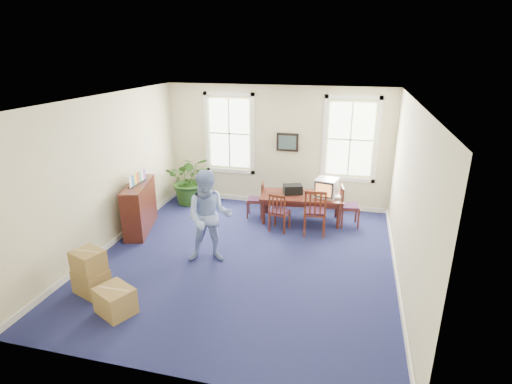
% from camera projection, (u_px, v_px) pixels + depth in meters
% --- Properties ---
extents(floor, '(6.50, 6.50, 0.00)m').
position_uv_depth(floor, '(244.00, 258.00, 8.19)').
color(floor, navy).
rests_on(floor, ground).
extents(ceiling, '(6.50, 6.50, 0.00)m').
position_uv_depth(ceiling, '(242.00, 100.00, 7.11)').
color(ceiling, white).
rests_on(ceiling, ground).
extents(wall_back, '(6.50, 0.00, 6.50)m').
position_uv_depth(wall_back, '(276.00, 147.00, 10.62)').
color(wall_back, beige).
rests_on(wall_back, ground).
extents(wall_front, '(6.50, 0.00, 6.50)m').
position_uv_depth(wall_front, '(168.00, 270.00, 4.68)').
color(wall_front, beige).
rests_on(wall_front, ground).
extents(wall_left, '(0.00, 6.50, 6.50)m').
position_uv_depth(wall_left, '(105.00, 174.00, 8.33)').
color(wall_left, beige).
rests_on(wall_left, ground).
extents(wall_right, '(0.00, 6.50, 6.50)m').
position_uv_depth(wall_right, '(409.00, 198.00, 6.96)').
color(wall_right, beige).
rests_on(wall_right, ground).
extents(baseboard_back, '(6.00, 0.04, 0.12)m').
position_uv_depth(baseboard_back, '(275.00, 201.00, 11.11)').
color(baseboard_back, white).
rests_on(baseboard_back, ground).
extents(baseboard_left, '(0.04, 6.50, 0.12)m').
position_uv_depth(baseboard_left, '(115.00, 240.00, 8.85)').
color(baseboard_left, white).
rests_on(baseboard_left, ground).
extents(baseboard_right, '(0.04, 6.50, 0.12)m').
position_uv_depth(baseboard_right, '(396.00, 274.00, 7.49)').
color(baseboard_right, white).
rests_on(baseboard_right, ground).
extents(window_left, '(1.40, 0.12, 2.20)m').
position_uv_depth(window_left, '(229.00, 133.00, 10.79)').
color(window_left, white).
rests_on(window_left, ground).
extents(window_right, '(1.40, 0.12, 2.20)m').
position_uv_depth(window_right, '(350.00, 140.00, 10.06)').
color(window_right, white).
rests_on(window_right, ground).
extents(wall_picture, '(0.58, 0.06, 0.48)m').
position_uv_depth(wall_picture, '(287.00, 142.00, 10.45)').
color(wall_picture, black).
rests_on(wall_picture, ground).
extents(conference_table, '(2.07, 1.11, 0.68)m').
position_uv_depth(conference_table, '(301.00, 208.00, 9.90)').
color(conference_table, '#4C1E15').
rests_on(conference_table, ground).
extents(crt_tv, '(0.59, 0.62, 0.45)m').
position_uv_depth(crt_tv, '(326.00, 188.00, 9.62)').
color(crt_tv, '#B7B7BC').
rests_on(crt_tv, conference_table).
extents(game_console, '(0.19, 0.23, 0.05)m').
position_uv_depth(game_console, '(337.00, 197.00, 9.58)').
color(game_console, white).
rests_on(game_console, conference_table).
extents(equipment_bag, '(0.53, 0.43, 0.23)m').
position_uv_depth(equipment_bag, '(293.00, 189.00, 9.84)').
color(equipment_bag, black).
rests_on(equipment_bag, conference_table).
extents(chair_near_left, '(0.49, 0.49, 0.94)m').
position_uv_depth(chair_near_left, '(280.00, 211.00, 9.33)').
color(chair_near_left, maroon).
rests_on(chair_near_left, ground).
extents(chair_near_right, '(0.55, 0.55, 1.12)m').
position_uv_depth(chair_near_right, '(315.00, 211.00, 9.11)').
color(chair_near_right, maroon).
rests_on(chair_near_right, ground).
extents(chair_end_left, '(0.46, 0.46, 0.91)m').
position_uv_depth(chair_end_left, '(255.00, 199.00, 10.13)').
color(chair_end_left, maroon).
rests_on(chair_end_left, ground).
extents(chair_end_right, '(0.51, 0.51, 0.99)m').
position_uv_depth(chair_end_right, '(350.00, 206.00, 9.58)').
color(chair_end_right, maroon).
rests_on(chair_end_right, ground).
extents(man, '(1.08, 0.93, 1.89)m').
position_uv_depth(man, '(209.00, 217.00, 7.81)').
color(man, '#889FDD').
rests_on(man, ground).
extents(credenza, '(0.82, 1.58, 1.19)m').
position_uv_depth(credenza, '(140.00, 206.00, 9.32)').
color(credenza, '#4C1E15').
rests_on(credenza, ground).
extents(brochure_rack, '(0.23, 0.65, 0.28)m').
position_uv_depth(brochure_rack, '(137.00, 176.00, 9.06)').
color(brochure_rack, '#99999E').
rests_on(brochure_rack, credenza).
extents(potted_plant, '(1.52, 1.42, 1.37)m').
position_uv_depth(potted_plant, '(190.00, 180.00, 10.91)').
color(potted_plant, '#234A16').
rests_on(potted_plant, ground).
extents(cardboard_boxes, '(1.92, 1.92, 0.84)m').
position_uv_depth(cardboard_boxes, '(104.00, 269.00, 6.97)').
color(cardboard_boxes, '#A78144').
rests_on(cardboard_boxes, ground).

